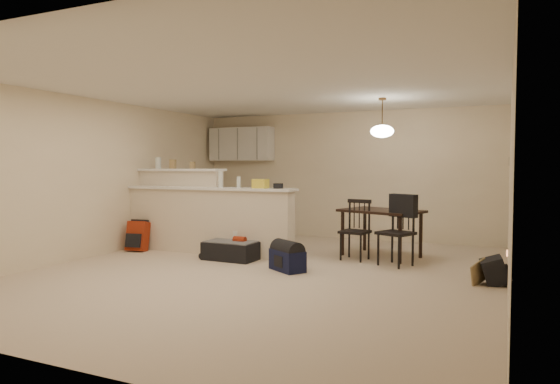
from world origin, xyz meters
The scene contains 21 objects.
room centered at (0.00, 0.00, 1.25)m, with size 7.00×7.02×2.50m.
breakfast_bar centered at (-1.76, 0.98, 0.61)m, with size 3.08×0.58×1.39m.
upper_cabinets centered at (-2.20, 3.32, 1.90)m, with size 1.40×0.34×0.70m, color white.
kitchen_counter centered at (-2.00, 3.19, 0.45)m, with size 1.80×0.60×0.90m, color white.
thermostat centered at (2.98, 1.55, 1.50)m, with size 0.02×0.12×0.12m, color beige.
jar centered at (-2.67, 1.12, 1.49)m, with size 0.10×0.10×0.20m, color silver.
cereal_box centered at (-2.35, 1.12, 1.47)m, with size 0.10×0.07×0.16m, color #9B7F50.
small_box centered at (-1.94, 1.12, 1.45)m, with size 0.08×0.06×0.12m, color #9B7F50.
bottle_a centered at (-1.25, 0.90, 1.22)m, with size 0.07×0.07×0.26m, color silver.
bottle_b centered at (-0.91, 0.90, 1.18)m, with size 0.06×0.06×0.18m, color silver.
bag_lump centered at (-0.53, 0.90, 1.16)m, with size 0.22×0.18×0.14m, color #9B7F50.
pouch centered at (-0.22, 0.90, 1.13)m, with size 0.12×0.10×0.08m, color #9B7F50.
dining_table centered at (1.17, 1.78, 0.66)m, with size 1.39×1.14×0.75m.
pendant_lamp centered at (1.17, 1.78, 1.99)m, with size 0.36×0.36×0.62m.
dining_chair_near centered at (0.87, 1.34, 0.46)m, with size 0.40×0.38×0.92m, color black, non-canonical shape.
dining_chair_far centered at (1.53, 1.15, 0.50)m, with size 0.44×0.42×1.01m, color black, non-canonical shape.
suitcase centered at (-0.86, 0.58, 0.14)m, with size 0.80×0.52×0.27m, color black.
red_backpack centered at (-2.70, 0.59, 0.25)m, with size 0.33×0.21×0.50m, color maroon.
navy_duffel centered at (0.25, 0.18, 0.14)m, with size 0.52×0.29×0.29m, color #101433.
black_daypack centered at (2.85, 0.53, 0.16)m, with size 0.36×0.25×0.32m, color black.
cardboard_sheet centered at (2.68, 0.43, 0.14)m, with size 0.36×0.02×0.28m, color #9B7F50.
Camera 1 is at (2.97, -6.02, 1.44)m, focal length 32.00 mm.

